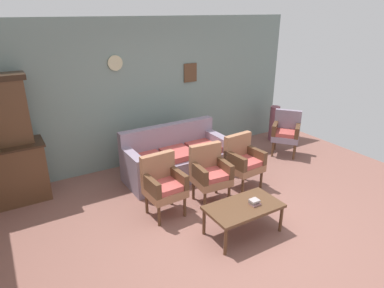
{
  "coord_description": "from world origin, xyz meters",
  "views": [
    {
      "loc": [
        -2.49,
        -3.13,
        2.81
      ],
      "look_at": [
        0.02,
        1.06,
        0.85
      ],
      "focal_mm": 31.55,
      "sensor_mm": 36.0,
      "label": 1
    }
  ],
  "objects": [
    {
      "name": "armchair_by_doorway",
      "position": [
        0.84,
        0.78,
        0.5
      ],
      "size": [
        0.55,
        0.53,
        0.9
      ],
      "color": "#9E6B4C",
      "rests_on": "ground"
    },
    {
      "name": "ground_plane",
      "position": [
        0.0,
        0.0,
        0.0
      ],
      "size": [
        7.68,
        7.68,
        0.0
      ],
      "primitive_type": "plane",
      "color": "#84564C"
    },
    {
      "name": "book_stack_on_table",
      "position": [
        0.18,
        -0.27,
        0.46
      ],
      "size": [
        0.13,
        0.12,
        0.07
      ],
      "color": "#AD7C81",
      "rests_on": "coffee_table"
    },
    {
      "name": "armchair_near_cabinet",
      "position": [
        0.12,
        0.7,
        0.5
      ],
      "size": [
        0.56,
        0.53,
        0.9
      ],
      "color": "#9E6B4C",
      "rests_on": "ground"
    },
    {
      "name": "wingback_chair_by_fireplace",
      "position": [
        2.49,
        1.43,
        0.5
      ],
      "size": [
        0.71,
        0.71,
        0.9
      ],
      "color": "gray",
      "rests_on": "ground"
    },
    {
      "name": "coffee_table",
      "position": [
        0.04,
        -0.23,
        0.38
      ],
      "size": [
        1.0,
        0.56,
        0.42
      ],
      "color": "brown",
      "rests_on": "ground"
    },
    {
      "name": "side_cabinet",
      "position": [
        -2.54,
        2.25,
        0.47
      ],
      "size": [
        1.16,
        0.55,
        0.93
      ],
      "color": "brown",
      "rests_on": "ground"
    },
    {
      "name": "floor_vase_by_wall",
      "position": [
        2.85,
        2.15,
        0.4
      ],
      "size": [
        0.21,
        0.21,
        0.79
      ],
      "primitive_type": "cylinder",
      "color": "#8A4A59",
      "rests_on": "ground"
    },
    {
      "name": "wall_back_with_decor",
      "position": [
        0.0,
        2.63,
        1.35
      ],
      "size": [
        6.4,
        0.09,
        2.7
      ],
      "color": "gray",
      "rests_on": "ground"
    },
    {
      "name": "armchair_near_couch_end",
      "position": [
        -0.65,
        0.74,
        0.5
      ],
      "size": [
        0.54,
        0.51,
        0.9
      ],
      "color": "#9E6B4C",
      "rests_on": "ground"
    },
    {
      "name": "floral_couch",
      "position": [
        0.07,
        1.71,
        0.33
      ],
      "size": [
        1.85,
        0.83,
        0.9
      ],
      "color": "gray",
      "rests_on": "ground"
    }
  ]
}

